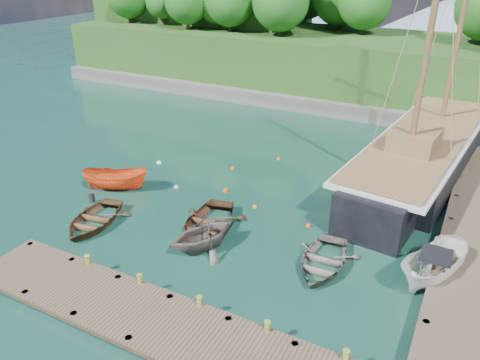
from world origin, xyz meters
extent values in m
plane|color=#143E2B|center=(0.00, 0.00, 0.00)|extent=(160.00, 160.00, 0.00)
cube|color=#463327|center=(2.00, -6.50, 0.54)|extent=(20.00, 3.20, 0.12)
cube|color=#32291B|center=(2.00, -6.50, 0.38)|extent=(20.00, 3.20, 0.20)
cylinder|color=#32291B|center=(-7.70, -5.20, 0.05)|extent=(0.28, 0.28, 1.10)
cube|color=#463327|center=(11.50, 7.00, 0.54)|extent=(3.20, 24.00, 0.12)
cube|color=#32291B|center=(11.50, 7.00, 0.38)|extent=(3.20, 24.00, 0.20)
cylinder|color=#32291B|center=(10.20, 18.70, 0.05)|extent=(0.28, 0.28, 1.10)
cylinder|color=olive|center=(-4.00, -5.10, 0.00)|extent=(0.26, 0.26, 0.45)
cylinder|color=olive|center=(-1.00, -5.10, 0.00)|extent=(0.26, 0.26, 0.45)
cylinder|color=olive|center=(2.00, -5.10, 0.00)|extent=(0.26, 0.26, 0.45)
cylinder|color=olive|center=(5.00, -5.10, 0.00)|extent=(0.26, 0.26, 0.45)
imported|color=brown|center=(-6.97, -1.73, 0.00)|extent=(3.94, 4.92, 0.91)
imported|color=#5D534B|center=(-0.52, -0.80, 0.00)|extent=(4.58, 4.84, 2.01)
imported|color=#4C2D1C|center=(-1.25, 0.75, 0.00)|extent=(4.33, 5.46, 1.02)
imported|color=#655E54|center=(5.28, 0.47, 0.00)|extent=(3.33, 4.50, 0.90)
imported|color=#F0531C|center=(-8.72, 2.12, 0.00)|extent=(4.41, 3.10, 1.60)
imported|color=white|center=(10.00, 1.75, 0.00)|extent=(3.29, 4.88, 1.77)
cube|color=black|center=(7.68, 14.04, 0.84)|extent=(6.87, 16.34, 3.30)
cube|color=black|center=(8.81, 24.18, 0.84)|extent=(3.37, 5.27, 2.97)
cube|color=black|center=(6.69, 5.02, 0.84)|extent=(4.03, 4.45, 3.13)
cube|color=silver|center=(7.68, 14.04, 2.43)|extent=(7.46, 21.31, 0.25)
cube|color=brown|center=(7.68, 14.04, 2.68)|extent=(6.96, 20.81, 0.12)
cube|color=brown|center=(7.31, 10.66, 3.28)|extent=(2.89, 3.27, 1.20)
cylinder|color=brown|center=(9.20, 27.79, 3.88)|extent=(1.00, 6.88, 1.69)
cylinder|color=brown|center=(7.24, 9.98, 10.74)|extent=(0.36, 0.36, 16.12)
sphere|color=silver|center=(-5.57, 4.10, 0.00)|extent=(0.31, 0.31, 0.31)
sphere|color=#DA4410|center=(-2.55, 5.11, 0.00)|extent=(0.34, 0.34, 0.34)
sphere|color=orange|center=(-0.05, 4.12, 0.00)|extent=(0.31, 0.31, 0.31)
sphere|color=white|center=(4.38, 7.56, 0.00)|extent=(0.30, 0.30, 0.30)
sphere|color=#E84400|center=(-3.78, 8.27, 0.00)|extent=(0.33, 0.33, 0.33)
sphere|color=#E35D0B|center=(-1.64, 11.22, 0.00)|extent=(0.29, 0.29, 0.29)
sphere|color=white|center=(-8.83, 6.64, 0.00)|extent=(0.36, 0.36, 0.36)
sphere|color=#D84214|center=(3.45, 3.59, 0.00)|extent=(0.32, 0.32, 0.32)
cube|color=#474744|center=(-8.00, 24.00, 0.60)|extent=(50.00, 4.00, 1.40)
cube|color=#234819|center=(-8.00, 30.00, 3.00)|extent=(50.00, 14.00, 6.00)
cube|color=#234819|center=(-22.00, 34.00, 5.00)|extent=(24.00, 12.00, 10.00)
cylinder|color=#382616|center=(-16.10, 28.11, 6.70)|extent=(0.36, 0.36, 1.40)
cylinder|color=#382616|center=(-14.18, 26.81, 6.70)|extent=(0.36, 0.36, 1.40)
sphere|color=#224E14|center=(-14.18, 26.81, 8.96)|extent=(5.02, 5.02, 5.02)
cylinder|color=#382616|center=(-27.79, 27.27, 6.70)|extent=(0.36, 0.36, 1.40)
cylinder|color=#382616|center=(-20.73, 34.78, 6.70)|extent=(0.36, 0.36, 1.40)
cylinder|color=#382616|center=(-25.58, 30.32, 6.70)|extent=(0.36, 0.36, 1.40)
cylinder|color=#382616|center=(-1.61, 31.21, 6.70)|extent=(0.36, 0.36, 1.40)
sphere|color=#224E14|center=(-1.61, 31.21, 9.00)|extent=(5.13, 5.13, 5.13)
cylinder|color=#382616|center=(-21.53, 35.53, 6.70)|extent=(0.36, 0.36, 1.40)
cylinder|color=#382616|center=(-10.15, 30.20, 6.70)|extent=(0.36, 0.36, 1.40)
cylinder|color=#382616|center=(-4.58, 33.35, 6.70)|extent=(0.36, 0.36, 1.40)
cylinder|color=#382616|center=(-8.51, 26.55, 6.70)|extent=(0.36, 0.36, 1.40)
sphere|color=#224E14|center=(-8.51, 26.55, 9.11)|extent=(5.47, 5.47, 5.47)
cylinder|color=#382616|center=(-10.01, 37.76, 6.70)|extent=(0.36, 0.36, 1.40)
cylinder|color=#382616|center=(-28.21, 35.82, 6.70)|extent=(0.36, 0.36, 1.40)
cylinder|color=#382616|center=(-17.91, 31.40, 6.70)|extent=(0.36, 0.36, 1.40)
cylinder|color=#382616|center=(-23.27, 27.64, 6.70)|extent=(0.36, 0.36, 1.40)
sphere|color=#224E14|center=(-23.27, 27.64, 8.52)|extent=(3.77, 3.77, 3.77)
cylinder|color=#382616|center=(-19.61, 31.47, 6.70)|extent=(0.36, 0.36, 1.40)
cylinder|color=#382616|center=(-5.73, 38.37, 6.70)|extent=(0.36, 0.36, 1.40)
cylinder|color=#382616|center=(-11.90, 31.02, 6.70)|extent=(0.36, 0.36, 1.40)
cylinder|color=#382616|center=(-22.89, 29.25, 6.70)|extent=(0.36, 0.36, 1.40)
cylinder|color=#382616|center=(-18.91, 26.06, 6.70)|extent=(0.36, 0.36, 1.40)
sphere|color=#224E14|center=(-18.91, 26.06, 8.87)|extent=(4.77, 4.77, 4.77)
cone|color=#728CA5|center=(5.00, 70.00, 4.00)|extent=(32.00, 32.00, 8.00)
cone|color=#728CA5|center=(-30.00, 70.00, 5.00)|extent=(40.00, 40.00, 10.00)
camera|label=1|loc=(10.31, -17.32, 13.36)|focal=35.00mm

